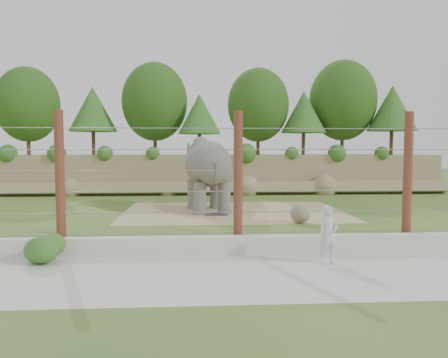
{
  "coord_description": "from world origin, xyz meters",
  "views": [
    {
      "loc": [
        -1.18,
        -16.91,
        2.92
      ],
      "look_at": [
        0.0,
        2.0,
        1.6
      ],
      "focal_mm": 35.0,
      "sensor_mm": 36.0,
      "label": 1
    }
  ],
  "objects": [
    {
      "name": "elephant",
      "position": [
        -0.66,
        3.23,
        1.71
      ],
      "size": [
        2.51,
        4.47,
        3.42
      ],
      "primitive_type": null,
      "rotation": [
        0.0,
        0.0,
        0.17
      ],
      "color": "slate",
      "rests_on": "ground"
    },
    {
      "name": "retaining_wall",
      "position": [
        0.0,
        -5.0,
        0.25
      ],
      "size": [
        26.0,
        0.35,
        0.5
      ],
      "primitive_type": "cube",
      "color": "beige",
      "rests_on": "ground"
    },
    {
      "name": "drain_grate",
      "position": [
        -0.34,
        2.03,
        0.04
      ],
      "size": [
        1.0,
        0.6,
        0.03
      ],
      "primitive_type": "cube",
      "color": "#262628",
      "rests_on": "dirt_patch"
    },
    {
      "name": "dirt_patch",
      "position": [
        0.5,
        3.0,
        0.01
      ],
      "size": [
        10.0,
        7.0,
        0.02
      ],
      "primitive_type": "cube",
      "color": "tan",
      "rests_on": "ground"
    },
    {
      "name": "zookeeper",
      "position": [
        2.12,
        -6.25,
        0.76
      ],
      "size": [
        0.62,
        0.49,
        1.5
      ],
      "primitive_type": "imported",
      "rotation": [
        0.0,
        0.0,
        0.27
      ],
      "color": "#B6BCC0",
      "rests_on": "walkway"
    },
    {
      "name": "ground",
      "position": [
        0.0,
        0.0,
        0.0
      ],
      "size": [
        90.0,
        90.0,
        0.0
      ],
      "primitive_type": "plane",
      "color": "#356424",
      "rests_on": "ground"
    },
    {
      "name": "stone_ball",
      "position": [
        2.83,
        -0.3,
        0.41
      ],
      "size": [
        0.78,
        0.78,
        0.78
      ],
      "primitive_type": "sphere",
      "color": "gray",
      "rests_on": "dirt_patch"
    },
    {
      "name": "barrier_fence",
      "position": [
        0.0,
        -4.5,
        2.0
      ],
      "size": [
        20.26,
        0.26,
        4.0
      ],
      "color": "#5E2517",
      "rests_on": "ground"
    },
    {
      "name": "walkway_shrub",
      "position": [
        -5.03,
        -5.8,
        0.41
      ],
      "size": [
        0.8,
        0.8,
        0.8
      ],
      "primitive_type": "sphere",
      "color": "#2A5E1D",
      "rests_on": "walkway"
    },
    {
      "name": "back_embankment",
      "position": [
        0.59,
        12.68,
        3.97
      ],
      "size": [
        30.0,
        5.52,
        8.77
      ],
      "color": "#93855C",
      "rests_on": "ground"
    },
    {
      "name": "walkway",
      "position": [
        0.0,
        -7.0,
        0.01
      ],
      "size": [
        26.0,
        4.0,
        0.01
      ],
      "primitive_type": "cube",
      "color": "beige",
      "rests_on": "ground"
    }
  ]
}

